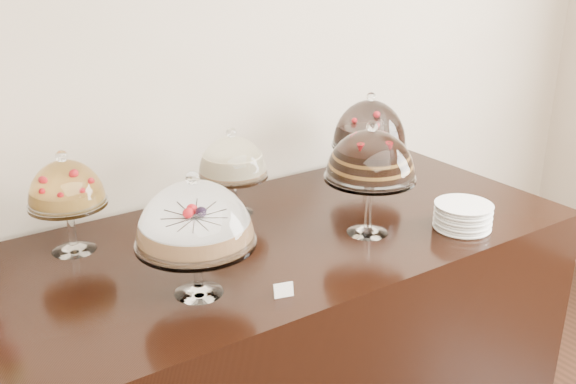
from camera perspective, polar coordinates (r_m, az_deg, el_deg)
wall_back at (r=2.57m, az=-9.92°, el=12.33°), size 5.00×0.04×3.00m
display_counter at (r=2.56m, az=-0.64°, el=-12.93°), size 2.20×1.00×0.90m
cake_stand_sugar_sponge at (r=1.87m, az=-8.29°, el=-2.37°), size 0.36×0.36×0.39m
cake_stand_choco_layer at (r=2.26m, az=7.37°, el=2.92°), size 0.32×0.32×0.42m
cake_stand_cheesecake at (r=2.45m, az=-4.96°, el=2.78°), size 0.27×0.27×0.34m
cake_stand_dark_choco at (r=2.79m, az=7.28°, el=5.72°), size 0.32×0.32×0.40m
cake_stand_fruit_tart at (r=2.25m, az=-19.13°, el=0.29°), size 0.26×0.26×0.36m
plate_stack at (r=2.45m, az=15.27°, el=-2.08°), size 0.21×0.21×0.09m
price_card_left at (r=1.93m, az=-0.40°, el=-8.71°), size 0.06×0.03×0.04m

